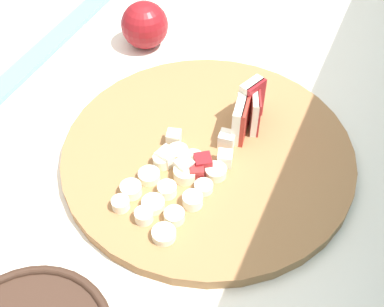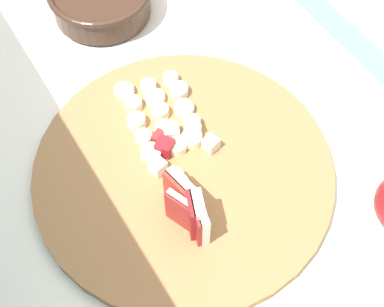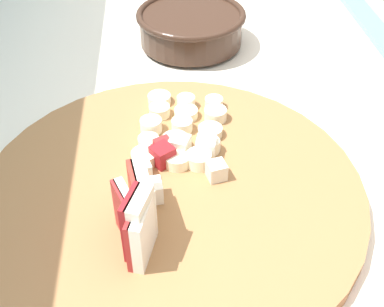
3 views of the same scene
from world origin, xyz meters
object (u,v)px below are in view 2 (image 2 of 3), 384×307
object	(u,v)px
apple_wedge_fan	(190,209)
apple_dice_pile	(178,146)
banana_slice_rows	(162,116)
cutting_board	(183,171)

from	to	relation	value
apple_wedge_fan	apple_dice_pile	distance (m)	0.11
apple_wedge_fan	banana_slice_rows	world-z (taller)	apple_wedge_fan
cutting_board	apple_wedge_fan	size ratio (longest dim) A/B	4.39
apple_dice_pile	banana_slice_rows	size ratio (longest dim) A/B	0.67
apple_dice_pile	banana_slice_rows	xyz separation A→B (m)	(0.06, -0.01, -0.00)
apple_wedge_fan	cutting_board	bearing A→B (deg)	-25.22
cutting_board	apple_wedge_fan	distance (m)	0.08
cutting_board	apple_dice_pile	bearing A→B (deg)	-16.25
cutting_board	apple_wedge_fan	bearing A→B (deg)	154.78
banana_slice_rows	apple_dice_pile	bearing A→B (deg)	171.75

